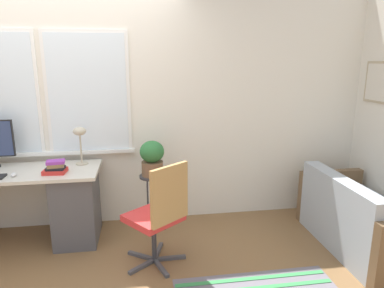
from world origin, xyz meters
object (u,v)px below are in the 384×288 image
(couch_loveseat, at_px, (361,222))
(potted_plant, at_px, (152,157))
(book_stack, at_px, (55,168))
(office_chair_swivel, at_px, (159,214))
(desk_lamp, at_px, (80,136))
(mouse, at_px, (14,175))
(plant_stand, at_px, (153,182))

(couch_loveseat, distance_m, potted_plant, 2.14)
(book_stack, bearing_deg, office_chair_swivel, -27.05)
(desk_lamp, bearing_deg, office_chair_swivel, -45.42)
(book_stack, xyz_separation_m, couch_loveseat, (2.88, -0.46, -0.54))
(mouse, height_order, couch_loveseat, mouse)
(desk_lamp, bearing_deg, potted_plant, -8.05)
(couch_loveseat, relative_size, plant_stand, 2.16)
(book_stack, relative_size, couch_loveseat, 0.16)
(mouse, bearing_deg, potted_plant, 9.53)
(mouse, height_order, desk_lamp, desk_lamp)
(book_stack, distance_m, couch_loveseat, 2.97)
(potted_plant, bearing_deg, couch_loveseat, -17.85)
(mouse, height_order, plant_stand, mouse)
(desk_lamp, xyz_separation_m, office_chair_swivel, (0.74, -0.75, -0.56))
(couch_loveseat, xyz_separation_m, plant_stand, (-1.97, 0.63, 0.29))
(plant_stand, bearing_deg, mouse, -170.47)
(office_chair_swivel, bearing_deg, potted_plant, -125.59)
(desk_lamp, distance_m, office_chair_swivel, 1.19)
(desk_lamp, height_order, office_chair_swivel, desk_lamp)
(book_stack, height_order, office_chair_swivel, office_chair_swivel)
(mouse, distance_m, desk_lamp, 0.69)
(office_chair_swivel, distance_m, potted_plant, 0.73)
(office_chair_swivel, relative_size, couch_loveseat, 0.71)
(book_stack, distance_m, office_chair_swivel, 1.09)
(desk_lamp, relative_size, potted_plant, 1.05)
(desk_lamp, relative_size, couch_loveseat, 0.28)
(office_chair_swivel, height_order, couch_loveseat, office_chair_swivel)
(desk_lamp, bearing_deg, plant_stand, -8.05)
(mouse, xyz_separation_m, book_stack, (0.36, 0.04, 0.03))
(desk_lamp, distance_m, potted_plant, 0.75)
(plant_stand, bearing_deg, couch_loveseat, -17.85)
(book_stack, height_order, couch_loveseat, book_stack)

